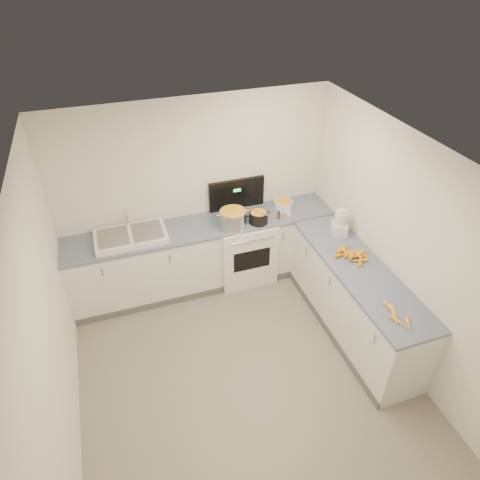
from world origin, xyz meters
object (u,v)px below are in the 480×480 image
object	(u,v)px
steel_pot	(233,219)
extract_bottle	(279,216)
spice_jar	(288,218)
food_processor	(340,224)
sink	(131,236)
stove	(243,247)
black_pot	(258,218)
mixing_bowl	(283,205)

from	to	relation	value
steel_pot	extract_bottle	size ratio (longest dim) A/B	3.57
spice_jar	food_processor	bearing A→B (deg)	-44.89
sink	spice_jar	distance (m)	1.99
sink	steel_pot	bearing A→B (deg)	-6.59
stove	black_pot	size ratio (longest dim) A/B	5.64
steel_pot	spice_jar	world-z (taller)	steel_pot
food_processor	stove	bearing A→B (deg)	144.66
stove	sink	bearing A→B (deg)	179.38
sink	extract_bottle	xyz separation A→B (m)	(1.88, -0.17, 0.01)
stove	spice_jar	distance (m)	0.78
spice_jar	food_processor	size ratio (longest dim) A/B	0.29
extract_bottle	food_processor	size ratio (longest dim) A/B	0.27
stove	black_pot	distance (m)	0.57
stove	extract_bottle	distance (m)	0.69
spice_jar	mixing_bowl	bearing A→B (deg)	78.57
steel_pot	mixing_bowl	distance (m)	0.80
stove	spice_jar	world-z (taller)	stove
stove	food_processor	world-z (taller)	stove
stove	mixing_bowl	bearing A→B (deg)	5.87
food_processor	mixing_bowl	bearing A→B (deg)	118.12
sink	mixing_bowl	size ratio (longest dim) A/B	3.49
stove	black_pot	world-z (taller)	stove
steel_pot	food_processor	size ratio (longest dim) A/B	0.97
stove	sink	xyz separation A→B (m)	(-1.45, 0.02, 0.50)
spice_jar	food_processor	distance (m)	0.67
steel_pot	sink	bearing A→B (deg)	173.41
black_pot	spice_jar	size ratio (longest dim) A/B	2.42
mixing_bowl	extract_bottle	distance (m)	0.27
spice_jar	sink	bearing A→B (deg)	172.67
mixing_bowl	spice_jar	size ratio (longest dim) A/B	2.48
spice_jar	extract_bottle	bearing A→B (deg)	138.64
mixing_bowl	stove	bearing A→B (deg)	-174.13
spice_jar	food_processor	xyz separation A→B (m)	(0.47, -0.47, 0.10)
sink	mixing_bowl	bearing A→B (deg)	1.26
black_pot	extract_bottle	distance (m)	0.28
sink	black_pot	xyz separation A→B (m)	(1.60, -0.16, 0.03)
mixing_bowl	sink	bearing A→B (deg)	-178.74
mixing_bowl	food_processor	distance (m)	0.88
extract_bottle	food_processor	distance (m)	0.80
stove	spice_jar	bearing A→B (deg)	-24.35
sink	food_processor	world-z (taller)	food_processor
steel_pot	black_pot	xyz separation A→B (m)	(0.34, -0.02, -0.04)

